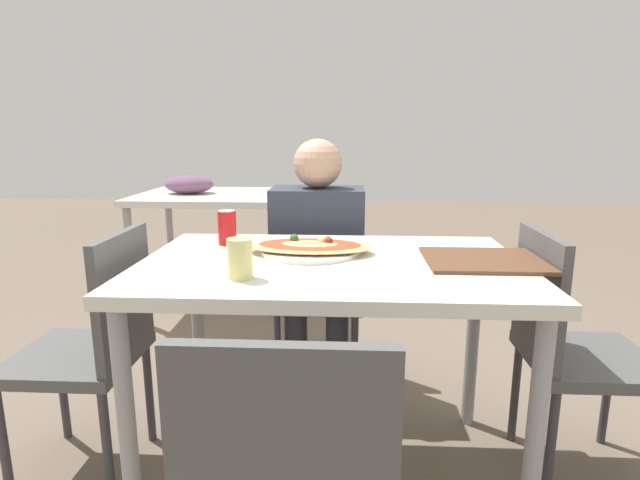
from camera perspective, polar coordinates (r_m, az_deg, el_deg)
name	(u,v)px	position (r m, az deg, el deg)	size (l,w,h in m)	color
ground_plane	(330,471)	(1.94, 1.18, -24.91)	(14.00, 14.00, 0.00)	#6B5B4C
dining_table	(331,285)	(1.62, 1.29, -5.13)	(1.22, 0.79, 0.77)	silver
chair_far_seated	(319,281)	(2.38, -0.11, -4.65)	(0.40, 0.40, 0.86)	#4C4C4C
chair_side_left	(94,341)	(1.88, -24.39, -10.51)	(0.40, 0.40, 0.86)	#4C4C4C
chair_side_right	(569,343)	(1.90, 26.60, -10.44)	(0.40, 0.40, 0.86)	#4C4C4C
person_seated	(318,246)	(2.22, -0.28, -0.69)	(0.41, 0.28, 1.14)	#2D2D38
pizza_main	(310,248)	(1.69, -1.15, -0.87)	(0.43, 0.33, 0.06)	white
soda_can	(227,228)	(1.84, -10.57, 1.41)	(0.07, 0.07, 0.12)	red
drink_glass	(240,259)	(1.41, -9.13, -2.11)	(0.07, 0.07, 0.11)	#E0DB7F
serving_tray	(484,260)	(1.66, 18.19, -2.20)	(0.36, 0.31, 0.01)	brown
background_table	(217,203)	(3.40, -11.71, 4.21)	(1.10, 0.80, 0.89)	silver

